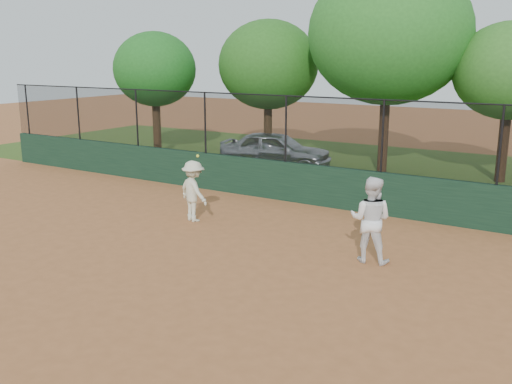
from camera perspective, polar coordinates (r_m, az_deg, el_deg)
The scene contains 11 objects.
ground at distance 12.55m, azimuth -8.48°, elevation -6.89°, with size 80.00×80.00×0.00m, color #AA6336.
back_wall at distance 17.19m, azimuth 4.40°, elevation 0.90°, with size 26.00×0.20×1.20m, color #183623.
grass_strip at distance 22.70m, azimuth 11.37°, elevation 2.23°, with size 36.00×12.00×0.01m, color #2E4A17.
parked_car at distance 22.24m, azimuth 1.96°, elevation 4.18°, with size 1.74×4.33×1.48m, color #A1A5AA.
player_second at distance 12.40m, azimuth 11.39°, elevation -2.72°, with size 0.91×0.71×1.87m, color white.
player_main at distance 15.27m, azimuth -6.26°, elevation 0.09°, with size 1.20×0.92×1.90m.
fence_assembly at distance 16.93m, azimuth 4.41°, elevation 6.32°, with size 26.00×0.06×2.00m.
tree_0 at distance 25.62m, azimuth -10.11°, elevation 11.96°, with size 3.71×3.37×5.36m.
tree_1 at distance 24.45m, azimuth 1.23°, elevation 12.58°, with size 4.30×3.91×5.82m.
tree_2 at distance 21.91m, azimuth 13.14°, elevation 15.16°, with size 5.96×5.42×7.68m.
tree_3 at distance 21.46m, azimuth 24.11°, elevation 10.96°, with size 3.83×3.48×5.49m.
Camera 1 is at (7.68, -8.92, 4.34)m, focal length 40.00 mm.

